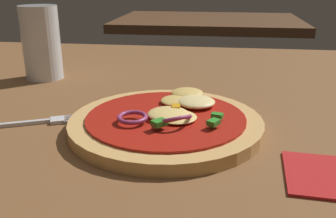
# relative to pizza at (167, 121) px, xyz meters

# --- Properties ---
(dining_table) EXTENTS (1.34, 1.09, 0.03)m
(dining_table) POSITION_rel_pizza_xyz_m (-0.04, 0.00, -0.03)
(dining_table) COLOR brown
(dining_table) RESTS_ON ground
(pizza) EXTENTS (0.24, 0.24, 0.04)m
(pizza) POSITION_rel_pizza_xyz_m (0.00, 0.00, 0.00)
(pizza) COLOR tan
(pizza) RESTS_ON dining_table
(fork) EXTENTS (0.14, 0.07, 0.01)m
(fork) POSITION_rel_pizza_xyz_m (-0.17, -0.01, -0.01)
(fork) COLOR silver
(fork) RESTS_ON dining_table
(beer_glass) EXTENTS (0.07, 0.07, 0.13)m
(beer_glass) POSITION_rel_pizza_xyz_m (-0.26, 0.21, 0.05)
(beer_glass) COLOR silver
(beer_glass) RESTS_ON dining_table
(background_table) EXTENTS (0.76, 0.52, 0.03)m
(background_table) POSITION_rel_pizza_xyz_m (0.01, 1.20, -0.03)
(background_table) COLOR #4C301C
(background_table) RESTS_ON ground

